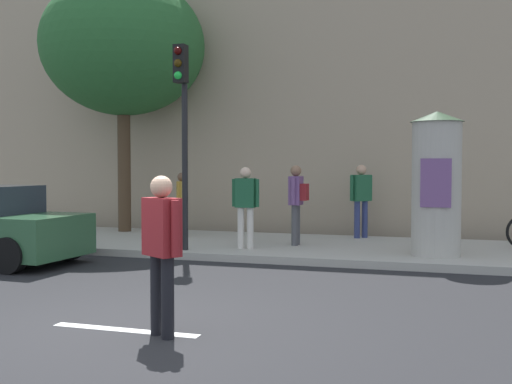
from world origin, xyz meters
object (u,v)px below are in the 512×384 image
object	(u,v)px
poster_column	(436,183)
pedestrian_in_dark_shirt	(162,242)
street_tree	(123,46)
traffic_light	(182,113)
pedestrian_tallest	(182,200)
pedestrian_in_red_top	(246,200)
pedestrian_with_backpack	(297,198)
pedestrian_with_bag	(361,195)

from	to	relation	value
poster_column	pedestrian_in_dark_shirt	world-z (taller)	poster_column
street_tree	pedestrian_in_dark_shirt	world-z (taller)	street_tree
traffic_light	pedestrian_tallest	size ratio (longest dim) A/B	2.65
pedestrian_in_red_top	pedestrian_tallest	bearing A→B (deg)	144.38
traffic_light	pedestrian_in_red_top	bearing A→B (deg)	33.73
pedestrian_with_backpack	pedestrian_in_red_top	bearing A→B (deg)	-136.74
pedestrian_with_backpack	pedestrian_with_bag	size ratio (longest dim) A/B	0.99
traffic_light	pedestrian_tallest	world-z (taller)	traffic_light
traffic_light	pedestrian_with_bag	size ratio (longest dim) A/B	2.36
poster_column	pedestrian_tallest	distance (m)	6.12
traffic_light	pedestrian_in_dark_shirt	size ratio (longest dim) A/B	2.34
poster_column	street_tree	bearing A→B (deg)	164.83
pedestrian_with_backpack	traffic_light	bearing A→B (deg)	-141.70
pedestrian_in_dark_shirt	pedestrian_in_red_top	distance (m)	6.17
poster_column	pedestrian_with_backpack	size ratio (longest dim) A/B	1.59
pedestrian_in_dark_shirt	street_tree	bearing A→B (deg)	121.81
poster_column	pedestrian_in_red_top	distance (m)	3.81
poster_column	street_tree	distance (m)	8.85
traffic_light	pedestrian_with_bag	distance (m)	4.87
pedestrian_in_dark_shirt	pedestrian_tallest	xyz separation A→B (m)	(-3.20, 7.61, 0.00)
pedestrian_tallest	pedestrian_in_red_top	distance (m)	2.63
pedestrian_in_dark_shirt	poster_column	bearing A→B (deg)	66.20
poster_column	street_tree	size ratio (longest dim) A/B	0.41
traffic_light	poster_column	distance (m)	5.14
street_tree	pedestrian_with_backpack	xyz separation A→B (m)	(4.98, -1.41, -3.78)
traffic_light	street_tree	distance (m)	4.68
pedestrian_in_red_top	poster_column	bearing A→B (deg)	1.53
pedestrian_in_dark_shirt	pedestrian_with_backpack	distance (m)	6.91
poster_column	pedestrian_tallest	size ratio (longest dim) A/B	1.77
pedestrian_in_dark_shirt	pedestrian_with_bag	world-z (taller)	pedestrian_with_bag
pedestrian_in_dark_shirt	pedestrian_with_bag	distance (m)	8.71
pedestrian_tallest	pedestrian_with_bag	distance (m)	4.30
pedestrian_tallest	pedestrian_with_backpack	bearing A→B (deg)	-13.05
pedestrian_with_bag	pedestrian_tallest	bearing A→B (deg)	-165.85
pedestrian_in_dark_shirt	pedestrian_tallest	bearing A→B (deg)	112.83
street_tree	pedestrian_in_dark_shirt	distance (m)	10.54
street_tree	pedestrian_in_red_top	size ratio (longest dim) A/B	3.92
poster_column	pedestrian_in_red_top	bearing A→B (deg)	-178.47
pedestrian_in_dark_shirt	pedestrian_with_bag	size ratio (longest dim) A/B	1.01
street_tree	pedestrian_with_backpack	world-z (taller)	street_tree
pedestrian_in_red_top	pedestrian_with_backpack	xyz separation A→B (m)	(0.88, 0.83, 0.03)
pedestrian_in_red_top	pedestrian_with_bag	size ratio (longest dim) A/B	0.97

